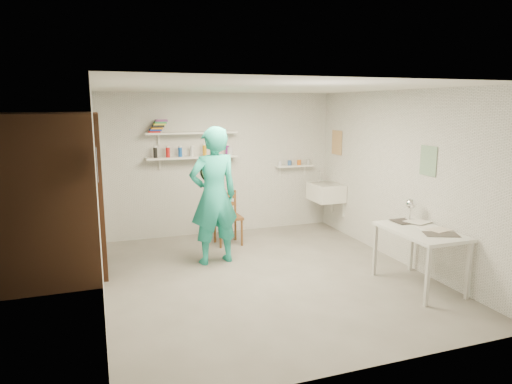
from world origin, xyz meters
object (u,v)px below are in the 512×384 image
object	(u,v)px
wooden_chair	(228,217)
desk_lamp	(411,204)
belfast_sink	(326,192)
wall_clock	(212,171)
work_table	(419,258)
man	(214,196)

from	to	relation	value
wooden_chair	desk_lamp	bearing A→B (deg)	-47.90
belfast_sink	wooden_chair	bearing A→B (deg)	-174.70
wall_clock	work_table	xyz separation A→B (m)	(2.10, -1.90, -0.92)
belfast_sink	wall_clock	size ratio (longest dim) A/B	1.74
wooden_chair	work_table	bearing A→B (deg)	-56.10
work_table	desk_lamp	world-z (taller)	desk_lamp
desk_lamp	belfast_sink	bearing A→B (deg)	91.80
man	wall_clock	distance (m)	0.39
wall_clock	desk_lamp	distance (m)	2.73
work_table	belfast_sink	bearing A→B (deg)	87.59
man	work_table	xyz separation A→B (m)	(2.13, -1.68, -0.60)
wall_clock	desk_lamp	world-z (taller)	wall_clock
wooden_chair	wall_clock	bearing A→B (deg)	-126.35
man	work_table	size ratio (longest dim) A/B	1.77
wooden_chair	work_table	world-z (taller)	wooden_chair
desk_lamp	wall_clock	bearing A→B (deg)	147.19
belfast_sink	man	bearing A→B (deg)	-157.39
man	work_table	world-z (taller)	man
man	wooden_chair	distance (m)	1.01
belfast_sink	wall_clock	world-z (taller)	wall_clock
wall_clock	wooden_chair	size ratio (longest dim) A/B	0.39
man	desk_lamp	bearing A→B (deg)	143.74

